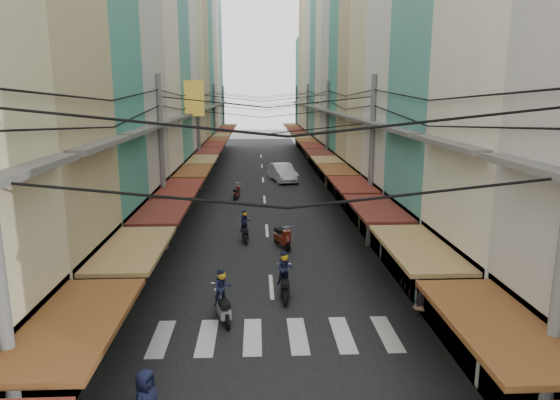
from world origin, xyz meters
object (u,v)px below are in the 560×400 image
object	(u,v)px
bicycle	(425,295)
traffic_sign	(427,229)
market_umbrella	(475,276)
white_car	(282,181)

from	to	relation	value
bicycle	traffic_sign	bearing A→B (deg)	-4.74
bicycle	market_umbrella	xyz separation A→B (m)	(0.35, -3.20, 1.95)
white_car	traffic_sign	distance (m)	24.12
bicycle	traffic_sign	world-z (taller)	traffic_sign
market_umbrella	traffic_sign	world-z (taller)	traffic_sign
market_umbrella	traffic_sign	bearing A→B (deg)	92.43
white_car	bicycle	size ratio (longest dim) A/B	3.60
bicycle	market_umbrella	world-z (taller)	market_umbrella
market_umbrella	traffic_sign	size ratio (longest dim) A/B	0.69
market_umbrella	traffic_sign	xyz separation A→B (m)	(-0.16, 3.86, 0.41)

